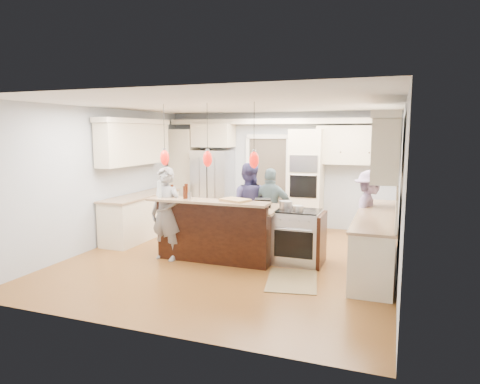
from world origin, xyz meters
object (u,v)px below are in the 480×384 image
Objects in this scene: person_bar_end at (166,214)px; person_far_left at (248,205)px; refrigerator at (213,187)px; kitchen_island at (222,230)px; island_range at (300,237)px.

person_far_left is at bearing 58.73° from person_bar_end.
refrigerator is 0.86× the size of kitchen_island.
person_far_left is at bearing 73.76° from kitchen_island.
person_far_left reaches higher than kitchen_island.
refrigerator reaches higher than person_far_left.
person_bar_end is 0.99× the size of person_far_left.
person_bar_end reaches higher than kitchen_island.
island_range is at bearing 141.85° from person_far_left.
person_bar_end is at bearing -148.05° from kitchen_island.
person_far_left is (1.53, -1.79, -0.08)m from refrigerator.
person_far_left is at bearing 149.27° from island_range.
refrigerator is 1.10× the size of person_bar_end.
refrigerator is 3.71m from island_range.
refrigerator is at bearing 116.90° from kitchen_island.
refrigerator reaches higher than island_range.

